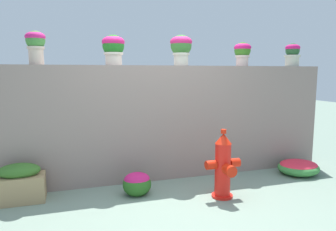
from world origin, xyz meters
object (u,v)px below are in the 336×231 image
at_px(potted_plant_1, 36,44).
at_px(potted_plant_2, 113,47).
at_px(flower_bush_left, 298,167).
at_px(potted_plant_4, 242,52).
at_px(planter_box, 20,183).
at_px(flower_bush_right, 137,183).
at_px(fire_hydrant, 223,167).
at_px(potted_plant_5, 292,53).
at_px(potted_plant_3, 181,47).

distance_m(potted_plant_1, potted_plant_2, 0.98).
bearing_deg(flower_bush_left, potted_plant_2, 167.40).
height_order(potted_plant_4, planter_box, potted_plant_4).
distance_m(flower_bush_left, flower_bush_right, 2.51).
xyz_separation_m(potted_plant_2, fire_hydrant, (1.16, -1.05, -1.49)).
relative_size(potted_plant_2, fire_hydrant, 0.48).
bearing_deg(potted_plant_4, potted_plant_2, 179.26).
relative_size(potted_plant_1, flower_bush_right, 1.19).
relative_size(potted_plant_1, potted_plant_5, 1.13).
height_order(potted_plant_2, potted_plant_4, potted_plant_2).
bearing_deg(potted_plant_5, flower_bush_left, -113.85).
xyz_separation_m(potted_plant_3, flower_bush_left, (1.70, -0.57, -1.79)).
bearing_deg(planter_box, potted_plant_4, 7.28).
distance_m(potted_plant_1, fire_hydrant, 2.82).
height_order(potted_plant_3, flower_bush_right, potted_plant_3).
relative_size(flower_bush_right, planter_box, 0.63).
bearing_deg(potted_plant_5, potted_plant_4, -178.10).
bearing_deg(potted_plant_4, fire_hydrant, -128.84).
height_order(potted_plant_4, flower_bush_left, potted_plant_4).
bearing_deg(potted_plant_2, potted_plant_5, 0.12).
bearing_deg(potted_plant_1, potted_plant_2, 1.53).
bearing_deg(potted_plant_1, fire_hydrant, -25.64).
height_order(potted_plant_5, fire_hydrant, potted_plant_5).
bearing_deg(fire_hydrant, potted_plant_4, 51.16).
bearing_deg(flower_bush_left, potted_plant_1, 171.12).
height_order(potted_plant_4, fire_hydrant, potted_plant_4).
relative_size(potted_plant_4, flower_bush_right, 1.02).
bearing_deg(flower_bush_right, flower_bush_left, 1.35).
xyz_separation_m(potted_plant_5, fire_hydrant, (-1.78, -1.06, -1.46)).
relative_size(potted_plant_3, flower_bush_right, 1.23).
height_order(potted_plant_1, planter_box, potted_plant_1).
bearing_deg(potted_plant_1, potted_plant_3, -0.17).
height_order(potted_plant_1, flower_bush_left, potted_plant_1).
height_order(flower_bush_right, planter_box, planter_box).
xyz_separation_m(fire_hydrant, flower_bush_left, (1.52, 0.46, -0.28)).
bearing_deg(planter_box, potted_plant_5, 6.05).
bearing_deg(flower_bush_left, potted_plant_3, 161.59).
relative_size(potted_plant_5, flower_bush_right, 1.05).
height_order(potted_plant_2, fire_hydrant, potted_plant_2).
xyz_separation_m(potted_plant_3, flower_bush_right, (-0.81, -0.63, -1.75)).
distance_m(potted_plant_3, flower_bush_left, 2.54).
xyz_separation_m(potted_plant_1, potted_plant_3, (1.96, -0.01, 0.01)).
distance_m(potted_plant_4, flower_bush_right, 2.57).
bearing_deg(planter_box, potted_plant_3, 10.43).
xyz_separation_m(potted_plant_5, flower_bush_left, (-0.27, -0.60, -1.73)).
relative_size(flower_bush_left, planter_box, 1.11).
distance_m(potted_plant_5, flower_bush_right, 3.32).
height_order(potted_plant_1, potted_plant_3, potted_plant_3).
height_order(potted_plant_1, potted_plant_4, potted_plant_1).
distance_m(potted_plant_2, planter_box, 2.10).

